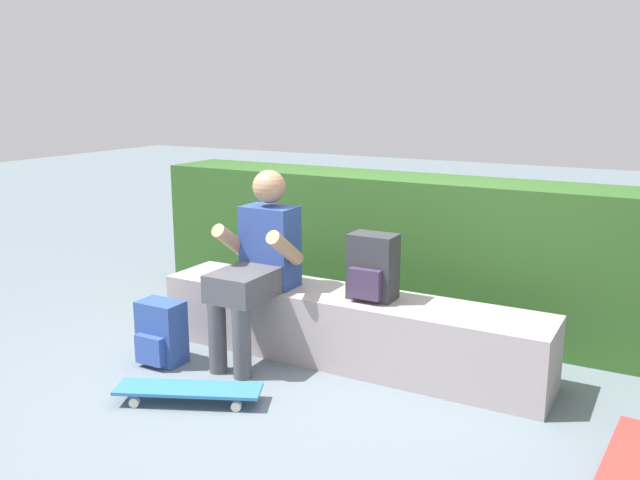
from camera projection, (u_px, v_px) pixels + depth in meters
The scene contains 8 objects.
ground_plane at pixel (314, 386), 3.92m from camera, with size 24.00×24.00×0.00m, color slate.
bench_main at pixel (347, 328), 4.24m from camera, with size 2.52×0.47×0.44m.
person_skater at pixel (258, 260), 4.21m from camera, with size 0.49×0.62×1.19m.
skateboard_near_person at pixel (188, 390), 3.70m from camera, with size 0.81×0.51×0.09m.
skateboard_beside_bench at pixel (629, 460), 3.00m from camera, with size 0.25×0.81×0.09m.
backpack_on_bench at pixel (372, 268), 4.06m from camera, with size 0.28×0.23×0.40m.
backpack_on_ground at pixel (161, 334), 4.21m from camera, with size 0.28×0.23×0.40m.
hedge_row at pixel (459, 256), 4.73m from camera, with size 4.70×0.55×1.07m.
Camera 1 is at (1.79, -3.17, 1.70)m, focal length 37.93 mm.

